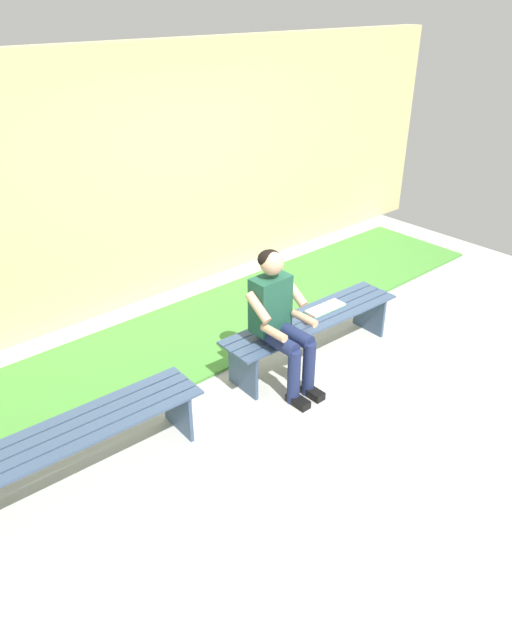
# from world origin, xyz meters

# --- Properties ---
(ground_plane) EXTENTS (10.00, 7.00, 0.04)m
(ground_plane) POSITION_xyz_m (1.19, 1.00, -0.02)
(ground_plane) COLOR #B2B2AD
(grass_strip) EXTENTS (9.00, 1.39, 0.03)m
(grass_strip) POSITION_xyz_m (1.19, -1.06, 0.01)
(grass_strip) COLOR #478C38
(grass_strip) RESTS_ON ground
(brick_wall) EXTENTS (9.50, 0.24, 2.68)m
(brick_wall) POSITION_xyz_m (0.50, -2.22, 1.34)
(brick_wall) COLOR #D1C684
(brick_wall) RESTS_ON ground
(bench_near) EXTENTS (1.91, 0.50, 0.45)m
(bench_near) POSITION_xyz_m (0.00, 0.00, 0.35)
(bench_near) COLOR #384C6B
(bench_near) RESTS_ON ground
(bench_far) EXTENTS (1.91, 0.50, 0.45)m
(bench_far) POSITION_xyz_m (2.39, 0.00, 0.35)
(bench_far) COLOR #384C6B
(bench_far) RESTS_ON ground
(person_seated) EXTENTS (0.50, 0.69, 1.25)m
(person_seated) POSITION_xyz_m (0.52, 0.10, 0.69)
(person_seated) COLOR #1E513D
(person_seated) RESTS_ON ground
(apple) EXTENTS (0.08, 0.08, 0.08)m
(apple) POSITION_xyz_m (0.12, 0.06, 0.49)
(apple) COLOR red
(apple) RESTS_ON bench_near
(book_open) EXTENTS (0.42, 0.17, 0.02)m
(book_open) POSITION_xyz_m (-0.20, -0.03, 0.46)
(book_open) COLOR white
(book_open) RESTS_ON bench_near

